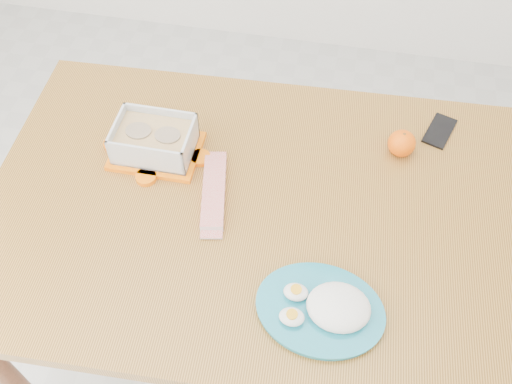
% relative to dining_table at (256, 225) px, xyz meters
% --- Properties ---
extents(ground, '(3.50, 3.50, 0.00)m').
position_rel_dining_table_xyz_m(ground, '(-0.17, -0.14, -0.67)').
color(ground, '#B7B7B2').
rests_on(ground, ground).
extents(dining_table, '(1.40, 0.96, 0.75)m').
position_rel_dining_table_xyz_m(dining_table, '(0.00, 0.00, 0.00)').
color(dining_table, '#A97630').
rests_on(dining_table, ground).
extents(food_container, '(0.23, 0.17, 0.10)m').
position_rel_dining_table_xyz_m(food_container, '(-0.29, 0.12, 0.13)').
color(food_container, orange).
rests_on(food_container, dining_table).
extents(orange_fruit, '(0.07, 0.07, 0.07)m').
position_rel_dining_table_xyz_m(orange_fruit, '(0.34, 0.25, 0.12)').
color(orange_fruit, '#FF5C05').
rests_on(orange_fruit, dining_table).
extents(rice_plate, '(0.30, 0.30, 0.08)m').
position_rel_dining_table_xyz_m(rice_plate, '(0.20, -0.25, 0.11)').
color(rice_plate, '#19768B').
rests_on(rice_plate, dining_table).
extents(candy_bar, '(0.10, 0.23, 0.02)m').
position_rel_dining_table_xyz_m(candy_bar, '(-0.11, 0.02, 0.10)').
color(candy_bar, red).
rests_on(candy_bar, dining_table).
extents(smartphone, '(0.10, 0.14, 0.01)m').
position_rel_dining_table_xyz_m(smartphone, '(0.45, 0.34, 0.09)').
color(smartphone, black).
rests_on(smartphone, dining_table).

